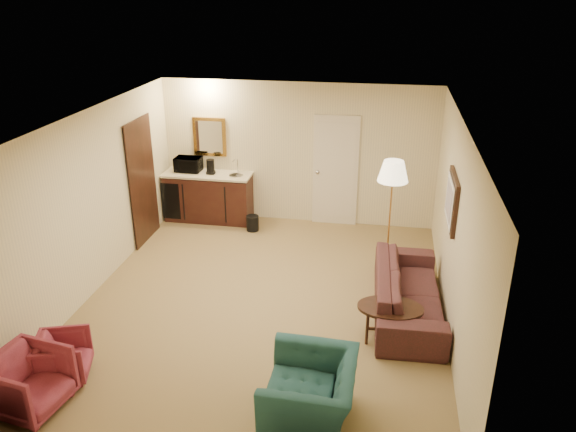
# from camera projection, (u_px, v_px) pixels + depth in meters

# --- Properties ---
(ground) EXTENTS (6.00, 6.00, 0.00)m
(ground) POSITION_uv_depth(u_px,v_px,m) (264.00, 301.00, 8.00)
(ground) COLOR olive
(ground) RESTS_ON ground
(room_walls) EXTENTS (5.02, 6.01, 2.61)m
(room_walls) POSITION_uv_depth(u_px,v_px,m) (267.00, 169.00, 8.04)
(room_walls) COLOR beige
(room_walls) RESTS_ON ground
(wetbar_cabinet) EXTENTS (1.64, 0.58, 0.92)m
(wetbar_cabinet) POSITION_uv_depth(u_px,v_px,m) (209.00, 197.00, 10.55)
(wetbar_cabinet) COLOR #321910
(wetbar_cabinet) RESTS_ON ground
(sofa) EXTENTS (0.73, 2.26, 0.87)m
(sofa) POSITION_uv_depth(u_px,v_px,m) (409.00, 284.00, 7.56)
(sofa) COLOR black
(sofa) RESTS_ON ground
(teal_armchair) EXTENTS (0.70, 1.06, 0.91)m
(teal_armchair) POSITION_uv_depth(u_px,v_px,m) (310.00, 384.00, 5.67)
(teal_armchair) COLOR #1D4948
(teal_armchair) RESTS_ON ground
(rose_chair_near) EXTENTS (0.68, 0.70, 0.58)m
(rose_chair_near) POSITION_uv_depth(u_px,v_px,m) (63.00, 355.00, 6.38)
(rose_chair_near) COLOR #8D2E44
(rose_chair_near) RESTS_ON ground
(rose_chair_far) EXTENTS (0.77, 0.80, 0.73)m
(rose_chair_far) POSITION_uv_depth(u_px,v_px,m) (28.00, 380.00, 5.87)
(rose_chair_far) COLOR #8D2E44
(rose_chair_far) RESTS_ON ground
(coffee_table) EXTENTS (0.83, 0.56, 0.47)m
(coffee_table) POSITION_uv_depth(u_px,v_px,m) (389.00, 323.00, 7.07)
(coffee_table) COLOR black
(coffee_table) RESTS_ON ground
(floor_lamp) EXTENTS (0.51, 0.51, 1.76)m
(floor_lamp) POSITION_uv_depth(u_px,v_px,m) (390.00, 215.00, 8.65)
(floor_lamp) COLOR #B6803C
(floor_lamp) RESTS_ON ground
(waste_bin) EXTENTS (0.23, 0.23, 0.28)m
(waste_bin) POSITION_uv_depth(u_px,v_px,m) (253.00, 223.00, 10.20)
(waste_bin) COLOR black
(waste_bin) RESTS_ON ground
(microwave) EXTENTS (0.48, 0.27, 0.33)m
(microwave) POSITION_uv_depth(u_px,v_px,m) (188.00, 163.00, 10.44)
(microwave) COLOR black
(microwave) RESTS_ON wetbar_cabinet
(coffee_maker) EXTENTS (0.16, 0.16, 0.27)m
(coffee_maker) POSITION_uv_depth(u_px,v_px,m) (211.00, 167.00, 10.31)
(coffee_maker) COLOR black
(coffee_maker) RESTS_ON wetbar_cabinet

